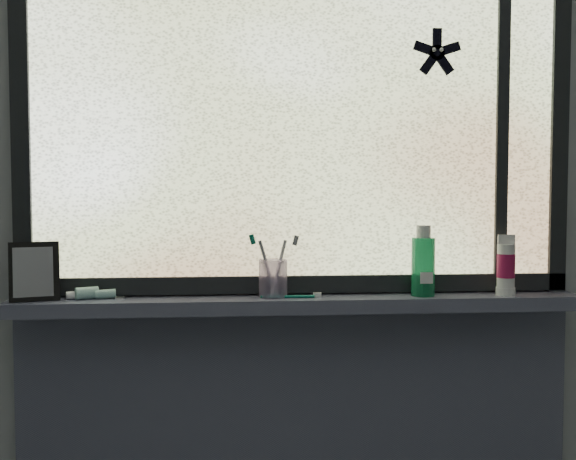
{
  "coord_description": "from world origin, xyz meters",
  "views": [
    {
      "loc": [
        -0.18,
        -0.57,
        1.31
      ],
      "look_at": [
        -0.05,
        1.05,
        1.22
      ],
      "focal_mm": 40.0,
      "sensor_mm": 36.0,
      "label": 1
    }
  ],
  "objects_px": {
    "toothbrush_cup": "(273,278)",
    "cream_tube": "(506,263)",
    "vanity_mirror": "(34,272)",
    "mouthwash_bottle": "(423,261)"
  },
  "relations": [
    {
      "from": "toothbrush_cup",
      "to": "cream_tube",
      "type": "relative_size",
      "value": 0.85
    },
    {
      "from": "mouthwash_bottle",
      "to": "cream_tube",
      "type": "distance_m",
      "value": 0.24
    },
    {
      "from": "toothbrush_cup",
      "to": "mouthwash_bottle",
      "type": "xyz_separation_m",
      "value": [
        0.43,
        -0.01,
        0.05
      ]
    },
    {
      "from": "toothbrush_cup",
      "to": "mouthwash_bottle",
      "type": "distance_m",
      "value": 0.43
    },
    {
      "from": "vanity_mirror",
      "to": "cream_tube",
      "type": "bearing_deg",
      "value": -16.79
    },
    {
      "from": "cream_tube",
      "to": "vanity_mirror",
      "type": "bearing_deg",
      "value": 179.68
    },
    {
      "from": "vanity_mirror",
      "to": "toothbrush_cup",
      "type": "distance_m",
      "value": 0.65
    },
    {
      "from": "toothbrush_cup",
      "to": "cream_tube",
      "type": "bearing_deg",
      "value": -2.01
    },
    {
      "from": "mouthwash_bottle",
      "to": "cream_tube",
      "type": "xyz_separation_m",
      "value": [
        0.24,
        -0.01,
        -0.01
      ]
    },
    {
      "from": "cream_tube",
      "to": "mouthwash_bottle",
      "type": "bearing_deg",
      "value": 177.65
    }
  ]
}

